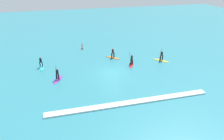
{
  "coord_description": "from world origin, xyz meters",
  "views": [
    {
      "loc": [
        -7.59,
        -28.64,
        14.25
      ],
      "look_at": [
        0.0,
        0.0,
        0.5
      ],
      "focal_mm": 34.77,
      "sensor_mm": 36.0,
      "label": 1
    }
  ],
  "objects_px": {
    "surfer_on_teal_board": "(41,65)",
    "surfer_on_yellow_board": "(161,58)",
    "surfer_on_purple_board": "(58,76)",
    "surfer_on_orange_board": "(113,55)",
    "surfer_on_red_board": "(132,62)",
    "marker_buoy": "(82,48)"
  },
  "relations": [
    {
      "from": "surfer_on_purple_board",
      "to": "surfer_on_yellow_board",
      "type": "distance_m",
      "value": 17.65
    },
    {
      "from": "surfer_on_red_board",
      "to": "surfer_on_orange_board",
      "type": "distance_m",
      "value": 4.27
    },
    {
      "from": "surfer_on_red_board",
      "to": "surfer_on_purple_board",
      "type": "distance_m",
      "value": 12.22
    },
    {
      "from": "surfer_on_red_board",
      "to": "marker_buoy",
      "type": "relative_size",
      "value": 2.54
    },
    {
      "from": "marker_buoy",
      "to": "surfer_on_yellow_board",
      "type": "bearing_deg",
      "value": -37.87
    },
    {
      "from": "surfer_on_purple_board",
      "to": "surfer_on_orange_board",
      "type": "xyz_separation_m",
      "value": [
        9.73,
        6.11,
        -0.02
      ]
    },
    {
      "from": "surfer_on_yellow_board",
      "to": "surfer_on_orange_board",
      "type": "bearing_deg",
      "value": 26.64
    },
    {
      "from": "surfer_on_yellow_board",
      "to": "marker_buoy",
      "type": "bearing_deg",
      "value": 12.58
    },
    {
      "from": "surfer_on_orange_board",
      "to": "surfer_on_yellow_board",
      "type": "bearing_deg",
      "value": -156.39
    },
    {
      "from": "surfer_on_yellow_board",
      "to": "surfer_on_teal_board",
      "type": "bearing_deg",
      "value": 43.5
    },
    {
      "from": "surfer_on_teal_board",
      "to": "surfer_on_purple_board",
      "type": "xyz_separation_m",
      "value": [
        2.4,
        -5.13,
        0.09
      ]
    },
    {
      "from": "surfer_on_red_board",
      "to": "surfer_on_yellow_board",
      "type": "bearing_deg",
      "value": 118.11
    },
    {
      "from": "surfer_on_red_board",
      "to": "surfer_on_orange_board",
      "type": "height_order",
      "value": "surfer_on_red_board"
    },
    {
      "from": "surfer_on_purple_board",
      "to": "surfer_on_orange_board",
      "type": "bearing_deg",
      "value": -32.91
    },
    {
      "from": "surfer_on_teal_board",
      "to": "surfer_on_yellow_board",
      "type": "distance_m",
      "value": 19.99
    },
    {
      "from": "surfer_on_purple_board",
      "to": "surfer_on_yellow_board",
      "type": "xyz_separation_m",
      "value": [
        17.44,
        2.71,
        -0.03
      ]
    },
    {
      "from": "surfer_on_red_board",
      "to": "surfer_on_orange_board",
      "type": "bearing_deg",
      "value": -122.81
    },
    {
      "from": "surfer_on_red_board",
      "to": "marker_buoy",
      "type": "distance_m",
      "value": 11.95
    },
    {
      "from": "surfer_on_teal_board",
      "to": "surfer_on_red_board",
      "type": "bearing_deg",
      "value": 76.32
    },
    {
      "from": "surfer_on_red_board",
      "to": "surfer_on_orange_board",
      "type": "xyz_separation_m",
      "value": [
        -2.23,
        3.64,
        0.08
      ]
    },
    {
      "from": "surfer_on_yellow_board",
      "to": "surfer_on_purple_board",
      "type": "bearing_deg",
      "value": 59.29
    },
    {
      "from": "surfer_on_red_board",
      "to": "surfer_on_teal_board",
      "type": "distance_m",
      "value": 14.6
    }
  ]
}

